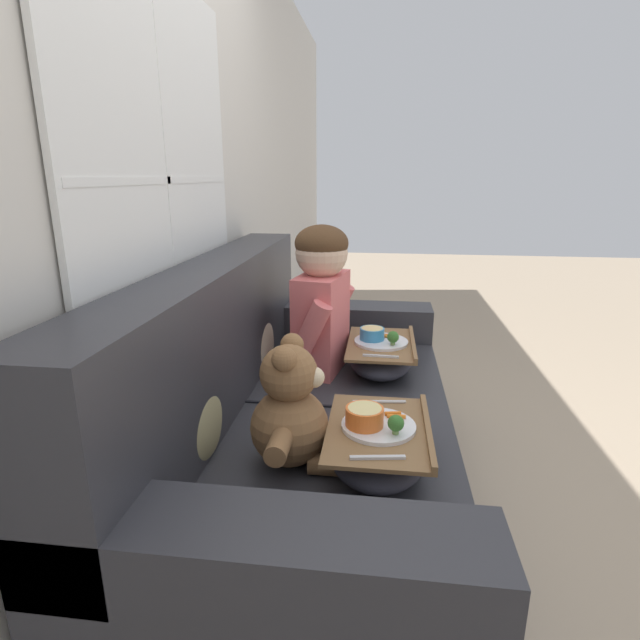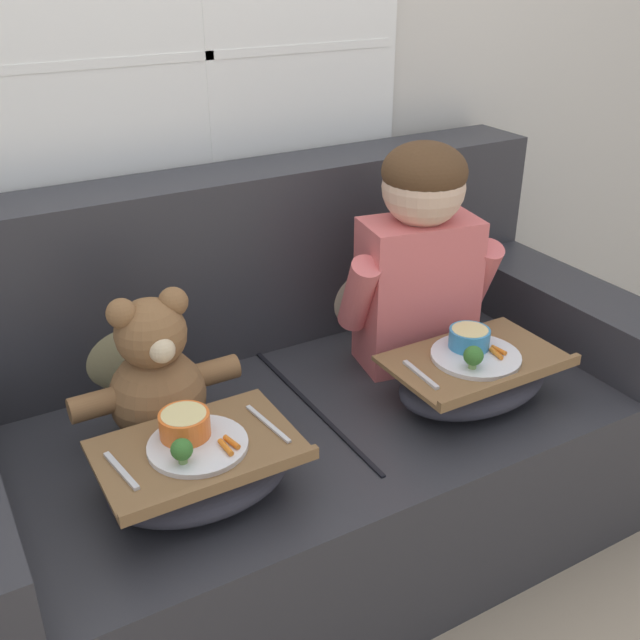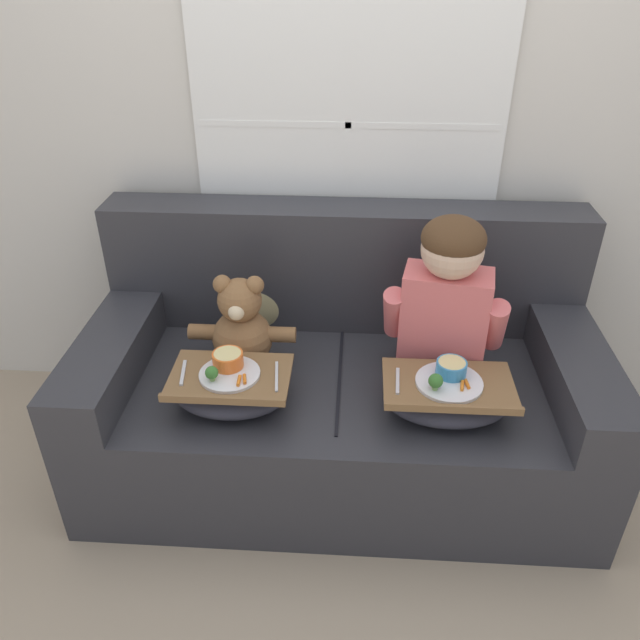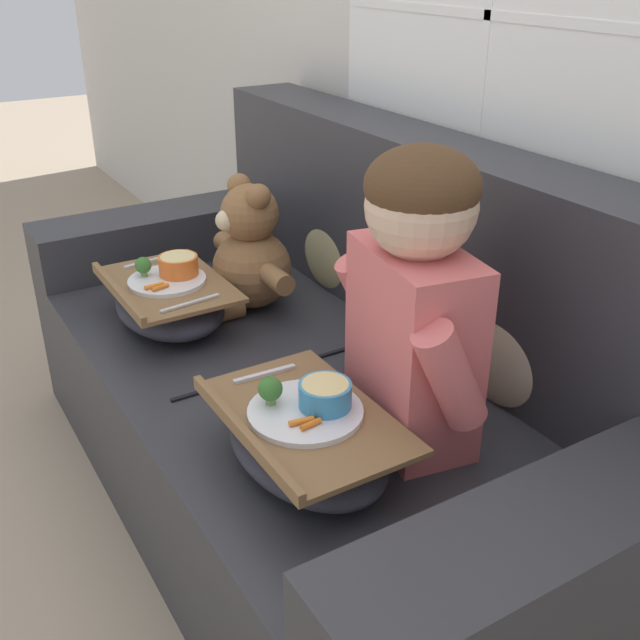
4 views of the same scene
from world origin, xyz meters
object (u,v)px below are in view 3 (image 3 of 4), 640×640
Objects in this scene: throw_pillow_behind_teddy at (253,293)px; lap_tray_teddy at (231,388)px; couch at (340,384)px; lap_tray_child at (447,397)px; throw_pillow_behind_child at (435,299)px; child_figure at (447,292)px; teddy_bear at (242,329)px.

lap_tray_teddy is at bearing -90.08° from throw_pillow_behind_teddy.
couch reaches higher than lap_tray_child.
lap_tray_child is (-0.00, -0.54, -0.09)m from throw_pillow_behind_child.
throw_pillow_behind_teddy is 0.52× the size of child_figure.
couch is at bearing -147.88° from throw_pillow_behind_child.
throw_pillow_behind_teddy is 0.29m from teddy_bear.
child_figure is at bearing 0.32° from teddy_bear.
lap_tray_teddy is (-0.76, -0.26, -0.27)m from child_figure.
lap_tray_child is at bearing -18.51° from teddy_bear.
teddy_bear is at bearing -179.68° from child_figure.
throw_pillow_behind_child is 0.84× the size of teddy_bear.
couch is at bearing 141.31° from lap_tray_child.
teddy_bear is 0.27m from lap_tray_teddy.
couch is at bearing -32.12° from throw_pillow_behind_teddy.
lap_tray_teddy is (-0.76, 0.00, 0.00)m from lap_tray_child.
throw_pillow_behind_teddy is at bearing 144.46° from lap_tray_child.
lap_tray_child is (0.00, -0.26, -0.28)m from child_figure.
throw_pillow_behind_child is at bearing 32.12° from couch.
teddy_bear reaches higher than lap_tray_teddy.
lap_tray_teddy is at bearing -141.41° from couch.
child_figure reaches higher than teddy_bear.
child_figure reaches higher than throw_pillow_behind_child.
throw_pillow_behind_child is at bearing 0.00° from throw_pillow_behind_teddy.
child_figure is 0.85m from lap_tray_teddy.
child_figure is at bearing 18.76° from lap_tray_teddy.
couch is 5.64× the size of throw_pillow_behind_child.
throw_pillow_behind_teddy is at bearing 159.50° from child_figure.
lap_tray_child reaches higher than lap_tray_teddy.
couch is 0.53m from lap_tray_teddy.
teddy_bear is (-0.38, -0.05, 0.29)m from couch.
throw_pillow_behind_child is (0.38, 0.24, 0.28)m from couch.
child_figure is (0.38, -0.05, 0.47)m from couch.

